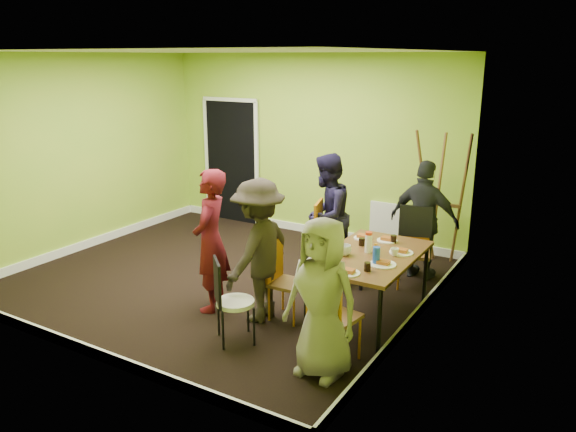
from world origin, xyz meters
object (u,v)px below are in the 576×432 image
at_px(person_left_far, 326,216).
at_px(chair_back_end, 415,229).
at_px(person_front_end, 322,298).
at_px(easel, 441,201).
at_px(chair_bentwood, 229,297).
at_px(person_standing, 211,241).
at_px(dining_table, 371,259).
at_px(chair_front_end, 330,311).
at_px(person_left_near, 259,251).
at_px(chair_left_near, 282,275).
at_px(chair_left_far, 327,238).
at_px(person_back_end, 424,220).
at_px(thermos, 368,244).
at_px(orange_bottle, 376,247).

bearing_deg(person_left_far, chair_back_end, 105.38).
bearing_deg(person_front_end, easel, 92.54).
height_order(chair_bentwood, person_standing, person_standing).
relative_size(dining_table, chair_front_end, 1.58).
height_order(chair_front_end, person_front_end, person_front_end).
bearing_deg(person_left_near, chair_left_near, 128.72).
height_order(chair_left_near, person_left_near, person_left_near).
height_order(dining_table, chair_back_end, chair_back_end).
bearing_deg(chair_left_far, chair_back_end, 106.22).
relative_size(person_left_far, person_back_end, 1.05).
xyz_separation_m(dining_table, chair_left_near, (-0.83, -0.42, -0.21)).
xyz_separation_m(chair_left_far, person_back_end, (0.96, 0.77, 0.18)).
bearing_deg(person_left_far, chair_bentwood, -4.98).
distance_m(thermos, person_standing, 1.71).
relative_size(person_standing, person_left_near, 1.03).
xyz_separation_m(chair_left_far, chair_front_end, (0.91, -1.73, -0.05)).
height_order(chair_left_far, person_back_end, person_back_end).
relative_size(orange_bottle, person_left_near, 0.05).
xyz_separation_m(person_standing, person_back_end, (1.73, 2.09, -0.04)).
distance_m(easel, person_standing, 3.14).
distance_m(chair_front_end, easel, 3.01).
relative_size(dining_table, orange_bottle, 20.98).
bearing_deg(person_back_end, chair_back_end, 80.06).
height_order(chair_bentwood, person_front_end, person_front_end).
bearing_deg(person_back_end, chair_front_end, 93.43).
height_order(dining_table, thermos, thermos).
bearing_deg(person_back_end, person_front_end, 93.57).
bearing_deg(chair_bentwood, person_left_near, 137.79).
xyz_separation_m(chair_bentwood, person_back_end, (1.10, 2.63, 0.28)).
bearing_deg(person_standing, orange_bottle, 94.92).
xyz_separation_m(easel, person_back_end, (-0.06, -0.49, -0.15)).
distance_m(dining_table, thermos, 0.16).
xyz_separation_m(dining_table, person_standing, (-1.63, -0.63, 0.10)).
xyz_separation_m(easel, thermos, (-0.21, -1.92, -0.06)).
height_order(chair_bentwood, orange_bottle, chair_bentwood).
distance_m(thermos, person_back_end, 1.44).
bearing_deg(chair_front_end, easel, 96.34).
distance_m(chair_bentwood, person_back_end, 2.86).
height_order(dining_table, person_left_far, person_left_far).
height_order(person_left_far, person_front_end, person_left_far).
height_order(person_standing, person_left_far, same).
xyz_separation_m(chair_back_end, thermos, (-0.10, -1.25, 0.16)).
relative_size(chair_back_end, person_left_near, 0.63).
bearing_deg(orange_bottle, thermos, -110.32).
height_order(chair_bentwood, thermos, thermos).
height_order(person_left_far, person_back_end, person_left_far).
relative_size(chair_front_end, person_left_near, 0.62).
bearing_deg(orange_bottle, person_back_end, 85.41).
bearing_deg(dining_table, chair_bentwood, -130.57).
xyz_separation_m(dining_table, person_left_near, (-1.03, -0.58, 0.08)).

